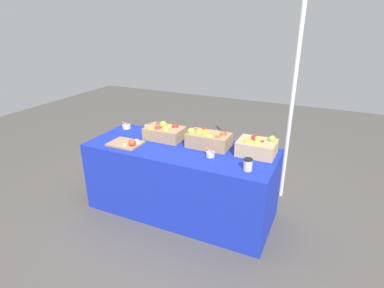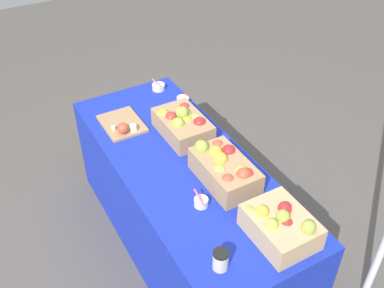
% 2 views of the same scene
% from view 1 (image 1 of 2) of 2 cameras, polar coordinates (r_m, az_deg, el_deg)
% --- Properties ---
extents(ground_plane, '(10.00, 10.00, 0.00)m').
position_cam_1_polar(ground_plane, '(3.43, -1.99, -12.02)').
color(ground_plane, '#56514C').
extents(table, '(1.90, 0.76, 0.74)m').
position_cam_1_polar(table, '(3.24, -2.08, -6.60)').
color(table, '#192DB7').
rests_on(table, ground_plane).
extents(apple_crate_left, '(0.35, 0.27, 0.19)m').
position_cam_1_polar(apple_crate_left, '(2.94, 11.84, -0.51)').
color(apple_crate_left, tan).
rests_on(apple_crate_left, table).
extents(apple_crate_middle, '(0.42, 0.24, 0.19)m').
position_cam_1_polar(apple_crate_middle, '(3.05, 3.11, 0.99)').
color(apple_crate_middle, tan).
rests_on(apple_crate_middle, table).
extents(apple_crate_right, '(0.40, 0.26, 0.19)m').
position_cam_1_polar(apple_crate_right, '(3.27, -5.14, 2.26)').
color(apple_crate_right, tan).
rests_on(apple_crate_right, table).
extents(cutting_board_front, '(0.32, 0.25, 0.09)m').
position_cam_1_polar(cutting_board_front, '(3.18, -11.89, 0.15)').
color(cutting_board_front, tan).
rests_on(cutting_board_front, table).
extents(sample_bowl_near, '(0.10, 0.09, 0.09)m').
position_cam_1_polar(sample_bowl_near, '(3.67, -12.02, 3.19)').
color(sample_bowl_near, silver).
rests_on(sample_bowl_near, table).
extents(sample_bowl_mid, '(0.09, 0.08, 0.10)m').
position_cam_1_polar(sample_bowl_mid, '(2.86, 3.40, -1.90)').
color(sample_bowl_mid, silver).
rests_on(sample_bowl_mid, table).
extents(sample_bowl_far, '(0.09, 0.09, 0.10)m').
position_cam_1_polar(sample_bowl_far, '(3.58, -8.04, 3.04)').
color(sample_bowl_far, silver).
rests_on(sample_bowl_far, table).
extents(coffee_cup, '(0.08, 0.08, 0.11)m').
position_cam_1_polar(coffee_cup, '(2.63, 10.29, -3.75)').
color(coffee_cup, beige).
rests_on(coffee_cup, table).
extents(tent_pole, '(0.04, 0.04, 2.21)m').
position_cam_1_polar(tent_pole, '(3.40, 17.98, 7.16)').
color(tent_pole, white).
rests_on(tent_pole, ground_plane).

